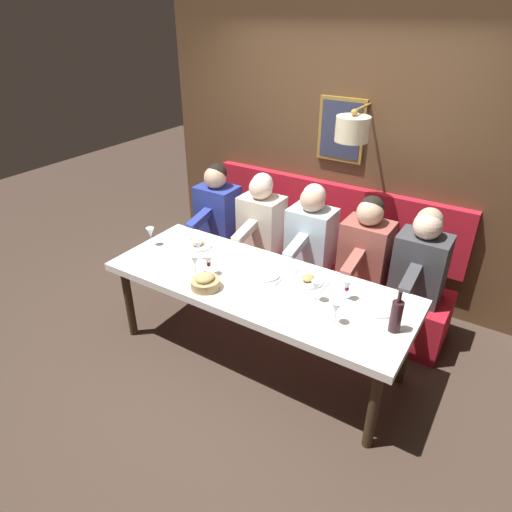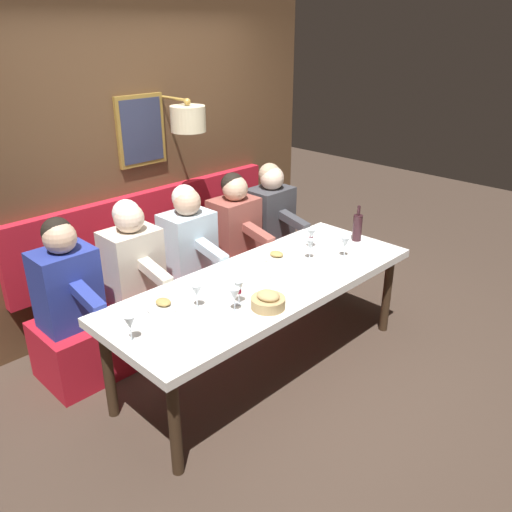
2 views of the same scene
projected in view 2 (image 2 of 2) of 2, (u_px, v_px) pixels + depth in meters
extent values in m
plane|color=#423328|center=(265.00, 366.00, 3.97)|extent=(12.00, 12.00, 0.00)
cube|color=white|center=(266.00, 283.00, 3.68)|extent=(0.90, 2.38, 0.06)
cylinder|color=#352416|center=(387.00, 294.00, 4.32)|extent=(0.07, 0.07, 0.68)
cylinder|color=#352416|center=(175.00, 426.00, 2.90)|extent=(0.07, 0.07, 0.68)
cylinder|color=#352416|center=(320.00, 269.00, 4.77)|extent=(0.07, 0.07, 0.68)
cylinder|color=#352416|center=(108.00, 372.00, 3.35)|extent=(0.07, 0.07, 0.68)
cube|color=red|center=(190.00, 301.00, 4.45)|extent=(0.52, 2.58, 0.45)
cube|color=brown|center=(138.00, 147.00, 4.33)|extent=(0.10, 3.78, 2.90)
cube|color=red|center=(151.00, 226.00, 4.55)|extent=(0.10, 2.58, 0.64)
cube|color=olive|center=(141.00, 131.00, 4.24)|extent=(0.04, 0.44, 0.57)
cube|color=#2D334C|center=(142.00, 131.00, 4.22)|extent=(0.01, 0.38, 0.51)
cylinder|color=#A37F38|center=(173.00, 98.00, 4.18)|extent=(0.35, 0.02, 0.02)
cylinder|color=beige|center=(188.00, 119.00, 4.12)|extent=(0.28, 0.28, 0.20)
sphere|color=#A37F38|center=(187.00, 102.00, 4.07)|extent=(0.06, 0.06, 0.06)
cube|color=#3D3D42|center=(270.00, 217.00, 4.89)|extent=(0.30, 0.40, 0.56)
sphere|color=beige|center=(272.00, 178.00, 4.72)|extent=(0.22, 0.22, 0.22)
sphere|color=tan|center=(270.00, 174.00, 4.73)|extent=(0.20, 0.20, 0.20)
cube|color=#3D3D42|center=(293.00, 221.00, 4.68)|extent=(0.33, 0.09, 0.14)
cube|color=#934C42|center=(234.00, 230.00, 4.59)|extent=(0.30, 0.40, 0.56)
sphere|color=#D1A889|center=(235.00, 188.00, 4.42)|extent=(0.22, 0.22, 0.22)
sphere|color=black|center=(233.00, 184.00, 4.43)|extent=(0.20, 0.20, 0.20)
cube|color=#934C42|center=(258.00, 234.00, 4.39)|extent=(0.33, 0.09, 0.14)
cube|color=silver|center=(188.00, 246.00, 4.25)|extent=(0.30, 0.40, 0.56)
sphere|color=#D1A889|center=(187.00, 202.00, 4.09)|extent=(0.22, 0.22, 0.22)
sphere|color=silver|center=(184.00, 197.00, 4.09)|extent=(0.20, 0.20, 0.20)
cube|color=silver|center=(211.00, 251.00, 4.05)|extent=(0.33, 0.09, 0.14)
cube|color=beige|center=(132.00, 265.00, 3.91)|extent=(0.30, 0.40, 0.56)
sphere|color=beige|center=(129.00, 218.00, 3.74)|extent=(0.22, 0.22, 0.22)
sphere|color=silver|center=(126.00, 213.00, 3.75)|extent=(0.20, 0.20, 0.20)
cube|color=beige|center=(155.00, 272.00, 3.71)|extent=(0.33, 0.09, 0.14)
cube|color=#283893|center=(67.00, 288.00, 3.57)|extent=(0.30, 0.40, 0.56)
sphere|color=#D1A889|center=(60.00, 238.00, 3.40)|extent=(0.22, 0.22, 0.22)
sphere|color=black|center=(57.00, 232.00, 3.41)|extent=(0.20, 0.20, 0.20)
cube|color=#283893|center=(87.00, 297.00, 3.37)|extent=(0.33, 0.09, 0.14)
cylinder|color=silver|center=(164.00, 306.00, 3.32)|extent=(0.24, 0.24, 0.01)
ellipsoid|color=#AD8E4C|center=(163.00, 302.00, 3.31)|extent=(0.11, 0.09, 0.04)
cube|color=silver|center=(184.00, 299.00, 3.40)|extent=(0.17, 0.04, 0.01)
cube|color=silver|center=(143.00, 313.00, 3.24)|extent=(0.18, 0.04, 0.01)
cylinder|color=silver|center=(255.00, 274.00, 3.73)|extent=(0.24, 0.24, 0.01)
cube|color=silver|center=(271.00, 269.00, 3.81)|extent=(0.17, 0.01, 0.01)
cube|color=silver|center=(239.00, 280.00, 3.65)|extent=(0.18, 0.02, 0.01)
cylinder|color=silver|center=(328.00, 239.00, 4.33)|extent=(0.24, 0.24, 0.01)
cube|color=silver|center=(340.00, 236.00, 4.42)|extent=(0.17, 0.02, 0.01)
cube|color=silver|center=(315.00, 244.00, 4.25)|extent=(0.18, 0.03, 0.01)
cylinder|color=silver|center=(277.00, 257.00, 4.01)|extent=(0.24, 0.24, 0.01)
ellipsoid|color=#AD8E4C|center=(277.00, 254.00, 4.00)|extent=(0.11, 0.09, 0.04)
cube|color=silver|center=(291.00, 253.00, 4.09)|extent=(0.17, 0.02, 0.01)
cube|color=silver|center=(262.00, 262.00, 3.93)|extent=(0.18, 0.03, 0.01)
cylinder|color=silver|center=(310.00, 259.00, 3.98)|extent=(0.06, 0.06, 0.00)
cylinder|color=silver|center=(310.00, 254.00, 3.97)|extent=(0.01, 0.01, 0.07)
cone|color=silver|center=(310.00, 245.00, 3.93)|extent=(0.07, 0.07, 0.08)
cylinder|color=silver|center=(311.00, 248.00, 4.18)|extent=(0.06, 0.06, 0.00)
cylinder|color=silver|center=(311.00, 243.00, 4.17)|extent=(0.01, 0.01, 0.07)
cone|color=silver|center=(311.00, 234.00, 4.13)|extent=(0.07, 0.07, 0.08)
cylinder|color=maroon|center=(311.00, 238.00, 4.15)|extent=(0.03, 0.03, 0.02)
cylinder|color=silver|center=(132.00, 341.00, 2.96)|extent=(0.06, 0.06, 0.00)
cylinder|color=silver|center=(131.00, 335.00, 2.94)|extent=(0.01, 0.01, 0.07)
cone|color=silver|center=(130.00, 322.00, 2.91)|extent=(0.07, 0.07, 0.08)
cylinder|color=silver|center=(344.00, 257.00, 4.02)|extent=(0.06, 0.06, 0.00)
cylinder|color=silver|center=(344.00, 252.00, 4.01)|extent=(0.01, 0.01, 0.07)
cone|color=silver|center=(345.00, 243.00, 3.97)|extent=(0.07, 0.07, 0.08)
cylinder|color=silver|center=(235.00, 311.00, 3.26)|extent=(0.06, 0.06, 0.00)
cylinder|color=silver|center=(235.00, 306.00, 3.24)|extent=(0.01, 0.01, 0.07)
cone|color=silver|center=(235.00, 295.00, 3.21)|extent=(0.07, 0.07, 0.08)
cylinder|color=silver|center=(239.00, 303.00, 3.35)|extent=(0.06, 0.06, 0.00)
cylinder|color=silver|center=(239.00, 298.00, 3.34)|extent=(0.01, 0.01, 0.07)
cone|color=silver|center=(239.00, 287.00, 3.30)|extent=(0.07, 0.07, 0.08)
cylinder|color=maroon|center=(239.00, 291.00, 3.31)|extent=(0.03, 0.03, 0.03)
cylinder|color=silver|center=(197.00, 308.00, 3.30)|extent=(0.06, 0.06, 0.00)
cylinder|color=silver|center=(197.00, 302.00, 3.29)|extent=(0.01, 0.01, 0.07)
cone|color=silver|center=(197.00, 291.00, 3.25)|extent=(0.07, 0.07, 0.08)
cylinder|color=#33191E|center=(357.00, 228.00, 4.29)|extent=(0.08, 0.08, 0.22)
cylinder|color=#33191E|center=(359.00, 211.00, 4.23)|extent=(0.03, 0.03, 0.08)
cylinder|color=tan|center=(268.00, 303.00, 3.29)|extent=(0.22, 0.22, 0.07)
ellipsoid|color=tan|center=(268.00, 296.00, 3.27)|extent=(0.15, 0.13, 0.06)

